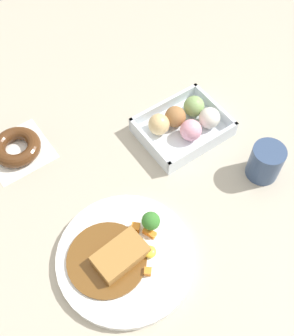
% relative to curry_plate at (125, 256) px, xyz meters
% --- Properties ---
extents(ground_plane, '(1.60, 1.60, 0.00)m').
position_rel_curry_plate_xyz_m(ground_plane, '(-0.14, -0.13, -0.01)').
color(ground_plane, '#B2A893').
extents(curry_plate, '(0.27, 0.27, 0.07)m').
position_rel_curry_plate_xyz_m(curry_plate, '(0.00, 0.00, 0.00)').
color(curry_plate, white).
rests_on(curry_plate, ground_plane).
extents(donut_box, '(0.20, 0.16, 0.06)m').
position_rel_curry_plate_xyz_m(donut_box, '(-0.29, -0.19, 0.01)').
color(donut_box, silver).
rests_on(donut_box, ground_plane).
extents(chocolate_ring_donut, '(0.14, 0.14, 0.03)m').
position_rel_curry_plate_xyz_m(chocolate_ring_donut, '(0.06, -0.36, 0.00)').
color(chocolate_ring_donut, white).
rests_on(chocolate_ring_donut, ground_plane).
extents(coffee_mug, '(0.07, 0.07, 0.08)m').
position_rel_curry_plate_xyz_m(coffee_mug, '(-0.36, 0.01, 0.03)').
color(coffee_mug, '#33476B').
rests_on(coffee_mug, ground_plane).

